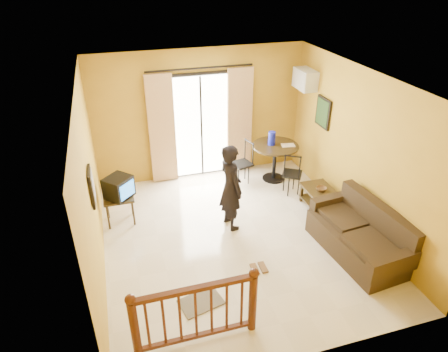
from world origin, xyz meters
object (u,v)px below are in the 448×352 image
object	(u,v)px
coffee_table	(322,198)
standing_person	(231,187)
sofa	(361,236)
television	(119,187)
dining_table	(275,152)

from	to	relation	value
coffee_table	standing_person	bearing A→B (deg)	178.22
sofa	standing_person	distance (m)	2.32
coffee_table	sofa	distance (m)	1.29
television	sofa	bearing A→B (deg)	-73.25
television	coffee_table	distance (m)	3.82
coffee_table	sofa	world-z (taller)	sofa
television	dining_table	bearing A→B (deg)	-32.82
television	standing_person	xyz separation A→B (m)	(1.89, -0.69, 0.07)
sofa	coffee_table	bearing A→B (deg)	84.80
sofa	dining_table	bearing A→B (deg)	92.70
television	sofa	distance (m)	4.26
dining_table	sofa	size ratio (longest dim) A/B	0.51
dining_table	sofa	world-z (taller)	sofa
television	dining_table	size ratio (longest dim) A/B	0.60
sofa	standing_person	world-z (taller)	standing_person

